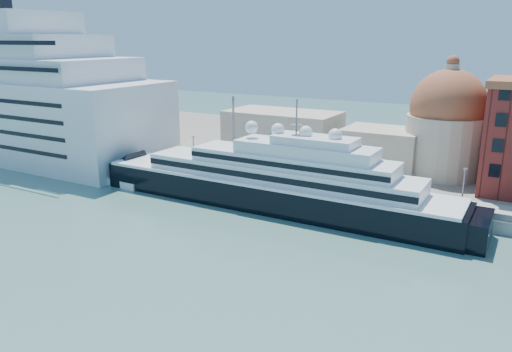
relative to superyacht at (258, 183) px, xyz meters
The scene contains 8 objects.
ground 24.70m from the superyacht, 71.19° to the right, with size 400.00×400.00×0.00m, color #3A6560.
quay 13.88m from the superyacht, 54.56° to the left, with size 180.00×10.00×2.50m, color gray.
land 52.70m from the superyacht, 81.43° to the left, with size 260.00×72.00×2.00m, color slate.
quay_fence 10.27m from the superyacht, 39.71° to the left, with size 180.00×0.10×1.20m, color slate.
superyacht is the anchor object (origin of this frame).
service_barge 35.18m from the superyacht, behind, with size 14.04×5.73×3.08m.
church 38.07m from the superyacht, 67.73° to the left, with size 66.00×18.00×25.50m.
lamp_posts 11.76m from the superyacht, 117.55° to the left, with size 120.80×2.40×18.00m.
Camera 1 is at (40.03, -62.08, 33.06)m, focal length 35.00 mm.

